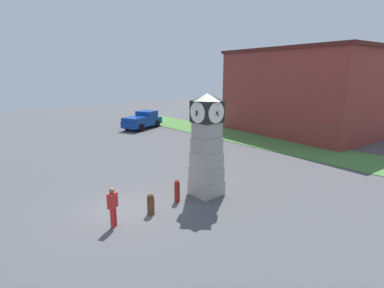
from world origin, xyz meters
The scene contains 8 objects.
ground_plane centered at (0.00, 0.00, 0.00)m, with size 87.15×87.15×0.00m, color #4C4C4F.
clock_tower centered at (1.18, 3.89, 2.43)m, with size 1.56×1.56×5.04m.
bollard_near_tower centered at (0.93, 2.23, 0.55)m, with size 0.26×0.26×1.09m.
bollard_mid_row centered at (1.21, 0.57, 0.48)m, with size 0.32×0.32×0.95m.
pickup_truck centered at (-16.74, 11.25, 0.93)m, with size 3.70×5.35×1.85m.
pedestrian_near_bench centered at (1.16, -1.14, 0.94)m, with size 0.41×0.47×1.64m.
warehouse_blue_far centered at (-4.29, 22.81, 4.13)m, with size 14.96×11.63×8.23m.
grass_verge_far centered at (0.88, 15.98, 0.02)m, with size 52.29×4.90×0.04m, color #477A38.
Camera 1 is at (11.39, -5.87, 5.96)m, focal length 28.00 mm.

